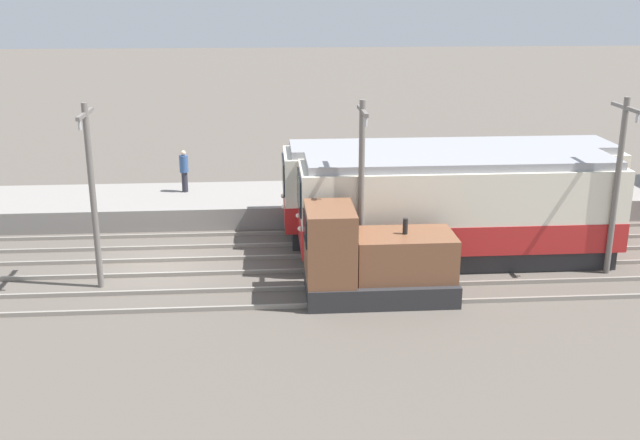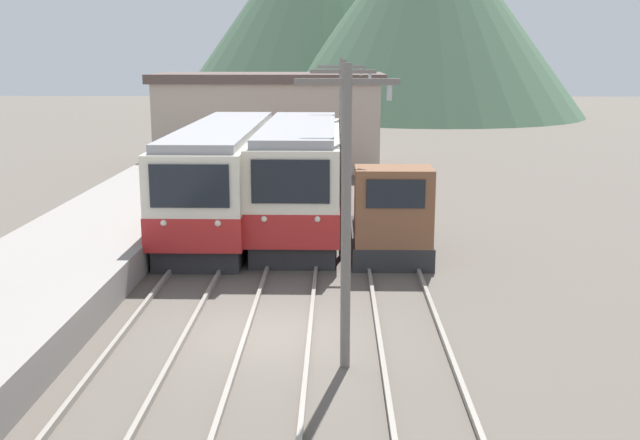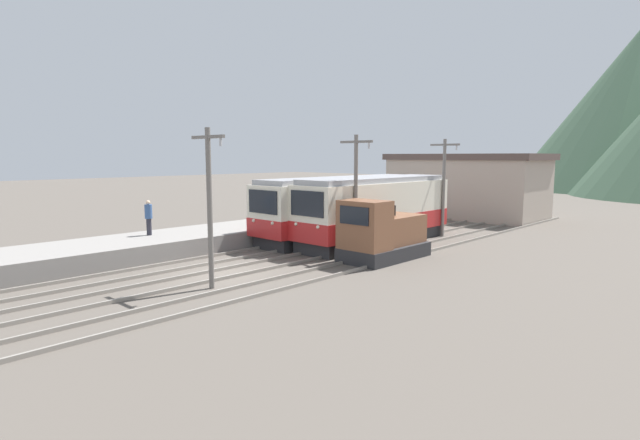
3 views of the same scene
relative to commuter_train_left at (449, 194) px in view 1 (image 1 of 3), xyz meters
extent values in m
plane|color=#564F47|center=(2.60, -10.87, -1.75)|extent=(200.00, 200.00, 0.00)
cube|color=gray|center=(-3.65, -10.87, -1.30)|extent=(4.50, 54.00, 0.90)
cube|color=gray|center=(-0.72, -10.87, -1.68)|extent=(0.10, 60.00, 0.14)
cube|color=gray|center=(0.72, -10.87, -1.68)|extent=(0.10, 60.00, 0.14)
cube|color=gray|center=(2.08, -10.87, -1.68)|extent=(0.10, 60.00, 0.14)
cube|color=gray|center=(3.52, -10.87, -1.68)|extent=(0.10, 60.00, 0.14)
cube|color=gray|center=(5.08, -10.87, -1.68)|extent=(0.10, 60.00, 0.14)
cube|color=gray|center=(6.52, -10.87, -1.68)|extent=(0.10, 60.00, 0.14)
cube|color=#28282B|center=(0.00, 0.01, -1.40)|extent=(2.58, 12.41, 0.70)
cube|color=silver|center=(0.00, 0.01, 0.35)|extent=(2.80, 12.92, 2.79)
cube|color=red|center=(0.00, 0.01, -0.54)|extent=(2.84, 12.96, 1.00)
cube|color=black|center=(0.00, -6.48, 0.91)|extent=(2.24, 0.06, 1.23)
sphere|color=silver|center=(-0.77, -6.49, -0.15)|extent=(0.18, 0.18, 0.18)
sphere|color=silver|center=(0.77, -6.49, -0.15)|extent=(0.18, 0.18, 0.18)
cube|color=#939399|center=(0.00, 0.01, 1.88)|extent=(2.46, 12.41, 0.28)
cube|color=#28282B|center=(2.80, -0.37, -1.40)|extent=(2.58, 10.77, 0.70)
cube|color=silver|center=(2.80, -0.37, 0.39)|extent=(2.80, 11.21, 2.87)
cube|color=red|center=(2.80, -0.37, -0.53)|extent=(2.84, 11.25, 1.03)
cube|color=black|center=(2.80, -6.00, 0.96)|extent=(2.24, 0.06, 1.26)
sphere|color=silver|center=(2.03, -6.01, -0.13)|extent=(0.18, 0.18, 0.18)
sphere|color=silver|center=(3.57, -6.01, -0.13)|extent=(0.18, 0.18, 0.18)
cube|color=#939399|center=(2.80, -0.37, 1.96)|extent=(2.46, 10.77, 0.28)
cube|color=#28282B|center=(5.80, -3.59, -1.40)|extent=(2.40, 4.73, 0.70)
cube|color=brown|center=(5.80, -5.19, 0.10)|extent=(2.28, 1.51, 2.30)
cube|color=black|center=(5.80, -5.97, 0.61)|extent=(1.68, 0.04, 0.83)
cube|color=brown|center=(5.80, -2.83, -0.35)|extent=(1.92, 3.11, 1.40)
cylinder|color=black|center=(5.80, -2.83, 0.60)|extent=(0.16, 0.16, 0.50)
cylinder|color=slate|center=(4.30, -12.67, 1.30)|extent=(0.20, 0.20, 6.09)
cube|color=slate|center=(4.30, -12.67, 4.00)|extent=(2.00, 0.12, 0.12)
cylinder|color=#B2B2B7|center=(5.10, -12.67, 3.80)|extent=(0.10, 0.10, 0.30)
cylinder|color=slate|center=(4.30, -4.04, 1.30)|extent=(0.20, 0.20, 6.09)
cube|color=slate|center=(4.30, -4.04, 4.00)|extent=(2.00, 0.12, 0.12)
cylinder|color=#B2B2B7|center=(5.10, -4.04, 3.80)|extent=(0.10, 0.10, 0.30)
cylinder|color=slate|center=(4.30, 4.59, 1.30)|extent=(0.20, 0.20, 6.09)
cube|color=slate|center=(4.30, 4.59, 4.00)|extent=(2.00, 0.12, 0.12)
cylinder|color=#B2B2B7|center=(5.10, 4.59, 3.80)|extent=(0.10, 0.10, 0.30)
cylinder|color=#282833|center=(-4.28, -10.70, -0.40)|extent=(0.26, 0.26, 0.89)
cylinder|color=#335184|center=(-4.28, -10.70, 0.41)|extent=(0.38, 0.38, 0.74)
sphere|color=beige|center=(-4.28, -10.70, 0.89)|extent=(0.22, 0.22, 0.22)
camera|label=1|loc=(27.76, -7.11, 7.75)|focal=42.00mm
camera|label=2|loc=(4.11, -26.97, 4.50)|focal=42.00mm
camera|label=3|loc=(20.16, -23.32, 3.29)|focal=28.00mm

